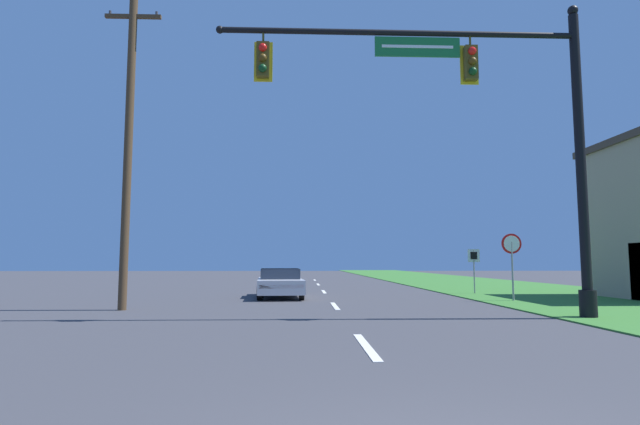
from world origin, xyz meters
TOP-DOWN VIEW (x-y plane):
  - grass_verge_right at (10.50, 30.00)m, footprint 10.00×110.00m
  - road_center_line at (0.00, 22.00)m, footprint 0.16×34.80m
  - signal_mast at (4.02, 10.09)m, footprint 10.08×0.47m
  - car_ahead at (-2.02, 18.26)m, footprint 2.12×4.72m
  - stop_sign at (6.81, 15.67)m, footprint 0.76×0.07m
  - route_sign_post at (6.85, 19.96)m, footprint 0.55×0.06m
  - utility_pole_near at (-6.65, 12.89)m, footprint 1.80×0.26m

SIDE VIEW (x-z plane):
  - road_center_line at x=0.00m, z-range 0.00..0.01m
  - grass_verge_right at x=10.50m, z-range 0.00..0.04m
  - car_ahead at x=-2.02m, z-range 0.01..1.20m
  - route_sign_post at x=6.85m, z-range 0.51..2.54m
  - stop_sign at x=6.81m, z-range 0.61..3.12m
  - signal_mast at x=4.02m, z-range 1.00..9.55m
  - utility_pole_near at x=-6.65m, z-range 0.16..10.51m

